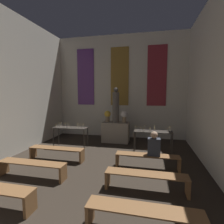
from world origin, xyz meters
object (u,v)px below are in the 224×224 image
(pew_second_right, at_px, (143,215))
(pew_back_left, at_px, (57,151))
(pew_third_right, at_px, (146,178))
(candle_rack_left, at_px, (70,130))
(statue, at_px, (116,106))
(flower_vase_right, at_px, (124,116))
(flower_vase_left, at_px, (108,115))
(person_seated, at_px, (154,145))
(pew_third_left, at_px, (32,166))
(candle_rack_right, at_px, (153,134))
(pew_back_right, at_px, (147,158))
(altar, at_px, (116,132))

(pew_second_right, distance_m, pew_back_left, 3.88)
(pew_third_right, bearing_deg, candle_rack_left, 139.92)
(statue, bearing_deg, flower_vase_right, 0.00)
(flower_vase_left, height_order, pew_third_right, flower_vase_left)
(statue, height_order, flower_vase_left, statue)
(pew_second_right, relative_size, pew_back_left, 1.00)
(pew_second_right, xyz_separation_m, person_seated, (0.19, 2.49, 0.43))
(pew_second_right, relative_size, pew_third_left, 1.00)
(candle_rack_right, relative_size, pew_second_right, 0.75)
(person_seated, bearing_deg, pew_third_left, -158.53)
(statue, bearing_deg, pew_back_left, -119.36)
(statue, bearing_deg, pew_back_right, -60.64)
(pew_second_right, xyz_separation_m, pew_third_right, (0.00, 1.24, 0.00))
(pew_back_right, xyz_separation_m, person_seated, (0.19, 0.00, 0.43))
(pew_back_left, bearing_deg, candle_rack_right, 24.11)
(pew_back_left, xyz_separation_m, person_seated, (3.16, 0.00, 0.43))
(altar, xyz_separation_m, candle_rack_right, (1.65, -1.24, 0.28))
(altar, height_order, pew_back_left, altar)
(flower_vase_right, xyz_separation_m, pew_back_left, (-1.88, -2.64, -0.91))
(flower_vase_left, height_order, person_seated, flower_vase_left)
(flower_vase_right, bearing_deg, flower_vase_left, 180.00)
(flower_vase_right, distance_m, pew_second_right, 5.32)
(pew_third_left, distance_m, pew_third_right, 2.97)
(statue, xyz_separation_m, flower_vase_left, (-0.39, 0.00, -0.43))
(candle_rack_left, height_order, pew_third_left, candle_rack_left)
(pew_back_left, height_order, person_seated, person_seated)
(statue, distance_m, pew_third_right, 4.37)
(pew_back_left, bearing_deg, flower_vase_left, 67.49)
(flower_vase_left, distance_m, person_seated, 3.39)
(altar, relative_size, statue, 0.76)
(candle_rack_left, height_order, person_seated, person_seated)
(candle_rack_left, bearing_deg, candle_rack_right, 0.01)
(statue, relative_size, flower_vase_right, 3.05)
(candle_rack_right, bearing_deg, pew_third_right, -93.57)
(pew_back_left, bearing_deg, pew_third_right, -22.68)
(flower_vase_left, distance_m, candle_rack_right, 2.44)
(pew_third_right, distance_m, pew_back_left, 3.22)
(pew_second_right, bearing_deg, person_seated, 85.71)
(flower_vase_right, bearing_deg, pew_back_left, -125.41)
(pew_third_left, relative_size, pew_back_left, 1.00)
(flower_vase_left, distance_m, pew_second_right, 5.54)
(pew_third_right, relative_size, person_seated, 2.62)
(flower_vase_right, xyz_separation_m, pew_back_right, (1.10, -2.64, -0.91))
(altar, xyz_separation_m, person_seated, (1.67, -2.64, 0.28))
(flower_vase_right, xyz_separation_m, person_seated, (1.28, -2.64, -0.48))
(statue, distance_m, flower_vase_right, 0.58)
(pew_third_left, distance_m, pew_back_left, 1.24)
(candle_rack_left, xyz_separation_m, person_seated, (3.33, -1.40, 0.00))
(statue, bearing_deg, altar, 0.00)
(candle_rack_right, bearing_deg, flower_vase_right, 135.53)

